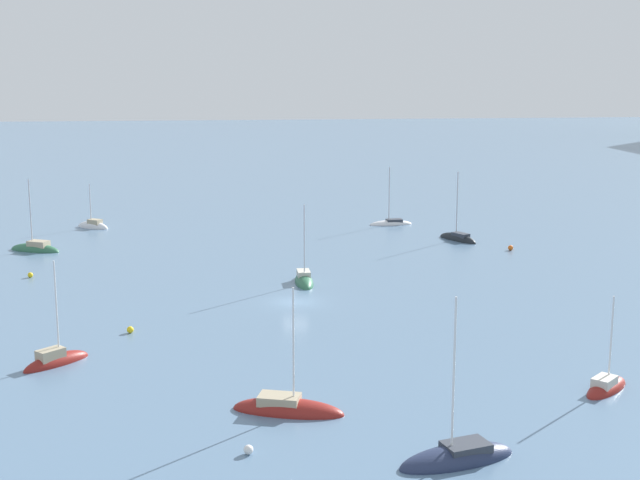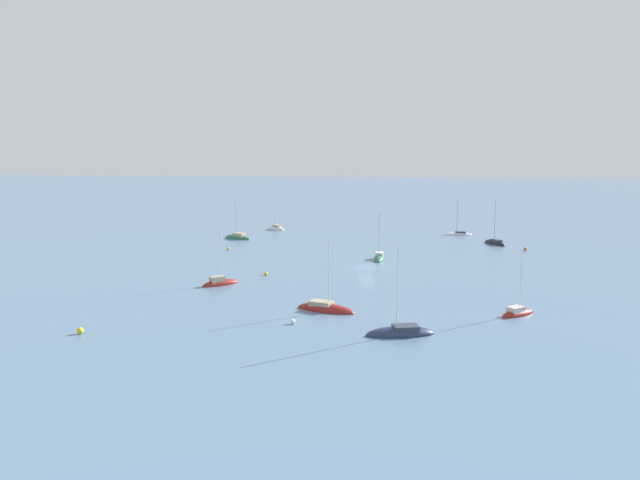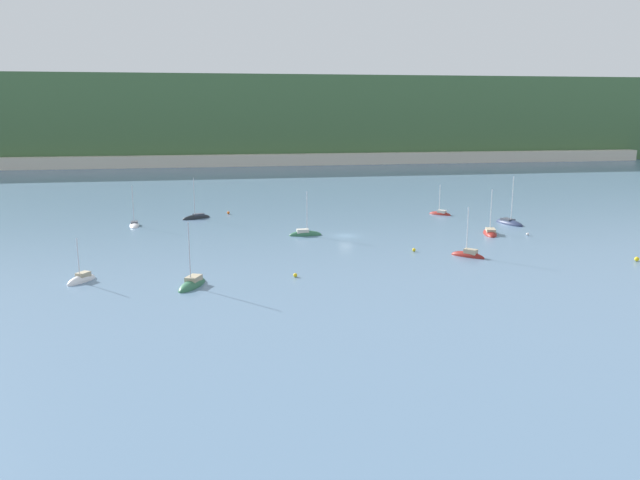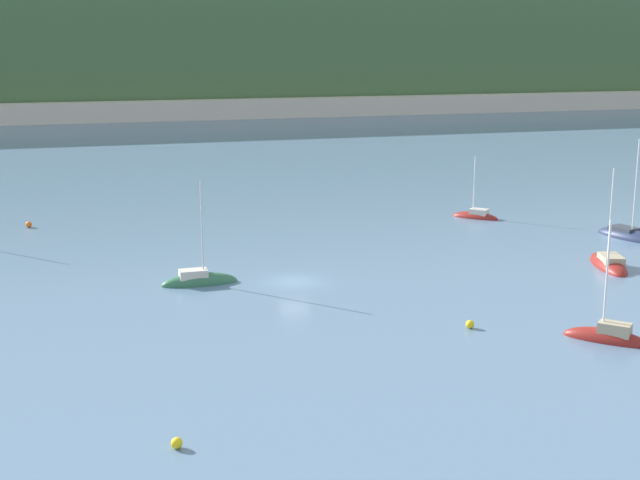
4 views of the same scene
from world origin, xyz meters
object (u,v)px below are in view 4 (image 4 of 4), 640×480
(mooring_buoy_4, at_px, (29,224))
(mooring_buoy_1, at_px, (177,443))
(sailboat_6, at_px, (607,339))
(sailboat_4, at_px, (199,283))
(sailboat_5, at_px, (476,217))
(mooring_buoy_2, at_px, (470,324))
(sailboat_2, at_px, (628,237))
(sailboat_7, at_px, (609,265))

(mooring_buoy_4, bearing_deg, mooring_buoy_1, -82.14)
(sailboat_6, bearing_deg, sailboat_4, 3.99)
(sailboat_5, distance_m, mooring_buoy_4, 50.35)
(mooring_buoy_1, bearing_deg, mooring_buoy_2, 29.95)
(sailboat_6, bearing_deg, sailboat_2, -81.17)
(sailboat_7, distance_m, mooring_buoy_1, 49.96)
(sailboat_5, bearing_deg, mooring_buoy_2, 110.26)
(sailboat_2, bearing_deg, sailboat_5, -159.11)
(sailboat_6, bearing_deg, mooring_buoy_4, -6.13)
(mooring_buoy_2, bearing_deg, sailboat_4, 133.91)
(mooring_buoy_2, height_order, mooring_buoy_4, mooring_buoy_4)
(sailboat_4, relative_size, sailboat_5, 1.25)
(sailboat_2, distance_m, mooring_buoy_4, 64.40)
(sailboat_6, relative_size, mooring_buoy_2, 15.14)
(sailboat_5, relative_size, sailboat_7, 0.79)
(sailboat_2, distance_m, sailboat_5, 17.64)
(mooring_buoy_1, bearing_deg, mooring_buoy_4, 97.86)
(sailboat_2, height_order, sailboat_5, sailboat_2)
(sailboat_2, height_order, mooring_buoy_1, sailboat_2)
(sailboat_2, distance_m, sailboat_6, 34.58)
(sailboat_6, bearing_deg, sailboat_7, -77.99)
(mooring_buoy_1, bearing_deg, sailboat_7, 30.91)
(sailboat_4, xyz_separation_m, sailboat_5, (35.27, 19.00, 0.00))
(mooring_buoy_1, bearing_deg, sailboat_2, 34.26)
(sailboat_2, relative_size, sailboat_4, 1.16)
(sailboat_2, height_order, sailboat_4, sailboat_2)
(sailboat_2, height_order, mooring_buoy_2, sailboat_2)
(sailboat_2, height_order, mooring_buoy_4, sailboat_2)
(mooring_buoy_2, bearing_deg, sailboat_7, 31.98)
(sailboat_6, distance_m, mooring_buoy_4, 63.98)
(mooring_buoy_2, bearing_deg, sailboat_2, 37.37)
(mooring_buoy_2, relative_size, mooring_buoy_4, 0.91)
(sailboat_6, height_order, mooring_buoy_1, sailboat_6)
(sailboat_2, distance_m, sailboat_7, 13.16)
(sailboat_5, relative_size, mooring_buoy_4, 11.51)
(sailboat_7, xyz_separation_m, mooring_buoy_2, (-20.06, -12.52, 0.22))
(sailboat_4, distance_m, mooring_buoy_2, 24.10)
(sailboat_2, xyz_separation_m, mooring_buoy_1, (-51.83, -35.30, 0.22))
(sailboat_4, height_order, mooring_buoy_2, sailboat_4)
(sailboat_7, xyz_separation_m, mooring_buoy_4, (-50.99, 33.15, 0.25))
(sailboat_7, distance_m, mooring_buoy_4, 60.82)
(sailboat_2, bearing_deg, sailboat_7, -58.42)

